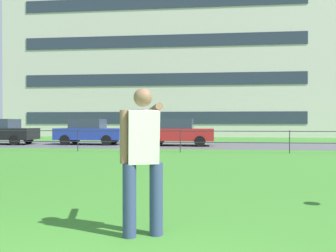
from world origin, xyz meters
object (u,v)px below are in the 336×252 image
object	(u,v)px
person_thrower	(143,156)
car_red_right	(178,132)
car_black_far_right	(2,131)
apartment_building_background	(169,70)
car_blue_far_left	(90,132)

from	to	relation	value
person_thrower	car_red_right	size ratio (longest dim) A/B	0.43
car_black_far_right	car_red_right	distance (m)	10.75
car_red_right	apartment_building_background	bearing A→B (deg)	97.44
car_blue_far_left	apartment_building_background	world-z (taller)	apartment_building_background
apartment_building_background	car_blue_far_left	bearing A→B (deg)	-99.26
car_blue_far_left	car_red_right	distance (m)	5.40
car_blue_far_left	car_red_right	bearing A→B (deg)	-4.96
person_thrower	apartment_building_background	size ratio (longest dim) A/B	0.06
car_blue_far_left	apartment_building_background	size ratio (longest dim) A/B	0.13
person_thrower	apartment_building_background	bearing A→B (deg)	95.37
person_thrower	car_black_far_right	bearing A→B (deg)	125.91
car_black_far_right	car_blue_far_left	bearing A→B (deg)	4.03
person_thrower	car_blue_far_left	size ratio (longest dim) A/B	0.44
car_red_right	apartment_building_background	xyz separation A→B (m)	(-2.43, 18.58, 6.38)
person_thrower	apartment_building_background	distance (m)	35.17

